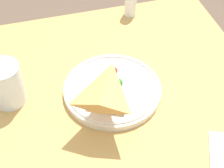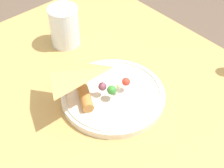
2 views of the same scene
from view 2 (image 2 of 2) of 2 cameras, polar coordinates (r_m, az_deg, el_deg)
dining_table at (r=0.82m, az=-9.06°, el=-11.22°), size 0.94×0.79×0.71m
plate_pizza at (r=0.75m, az=0.06°, el=-1.65°), size 0.23×0.23×0.05m
milk_glass at (r=0.89m, az=-7.90°, el=9.27°), size 0.08×0.08×0.10m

